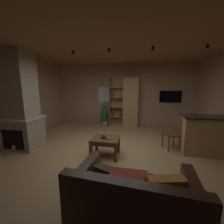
# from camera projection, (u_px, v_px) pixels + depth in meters

# --- Properties ---
(floor) EXTENTS (6.24, 6.06, 0.02)m
(floor) POSITION_uv_depth(u_px,v_px,m) (109.00, 152.00, 3.99)
(floor) COLOR tan
(floor) RESTS_ON ground
(wall_back) EXTENTS (6.36, 0.06, 2.75)m
(wall_back) POSITION_uv_depth(u_px,v_px,m) (123.00, 95.00, 6.69)
(wall_back) COLOR tan
(wall_back) RESTS_ON ground
(wall_left) EXTENTS (0.06, 6.06, 2.75)m
(wall_left) POSITION_uv_depth(u_px,v_px,m) (6.00, 100.00, 4.32)
(wall_left) COLOR tan
(wall_left) RESTS_ON ground
(ceiling) EXTENTS (6.24, 6.06, 0.02)m
(ceiling) POSITION_uv_depth(u_px,v_px,m) (109.00, 45.00, 3.48)
(ceiling) COLOR #8E6B47
(window_pane_back) EXTENTS (0.57, 0.01, 0.71)m
(window_pane_back) POSITION_uv_depth(u_px,v_px,m) (104.00, 95.00, 6.82)
(window_pane_back) COLOR white
(stone_fireplace) EXTENTS (1.03, 0.83, 2.75)m
(stone_fireplace) POSITION_uv_depth(u_px,v_px,m) (20.00, 105.00, 4.13)
(stone_fireplace) COLOR tan
(stone_fireplace) RESTS_ON ground
(bookshelf_cabinet) EXTENTS (1.27, 0.41, 2.14)m
(bookshelf_cabinet) POSITION_uv_depth(u_px,v_px,m) (129.00, 102.00, 6.43)
(bookshelf_cabinet) COLOR tan
(bookshelf_cabinet) RESTS_ON ground
(kitchen_bar_counter) EXTENTS (1.56, 0.58, 1.03)m
(kitchen_bar_counter) POSITION_uv_depth(u_px,v_px,m) (213.00, 136.00, 3.77)
(kitchen_bar_counter) COLOR tan
(kitchen_bar_counter) RESTS_ON ground
(leather_couch) EXTENTS (1.65, 1.08, 0.84)m
(leather_couch) POSITION_uv_depth(u_px,v_px,m) (133.00, 202.00, 1.91)
(leather_couch) COLOR #382116
(leather_couch) RESTS_ON ground
(coffee_table) EXTENTS (0.70, 0.58, 0.48)m
(coffee_table) POSITION_uv_depth(u_px,v_px,m) (105.00, 141.00, 3.74)
(coffee_table) COLOR brown
(coffee_table) RESTS_ON ground
(table_book_0) EXTENTS (0.11, 0.10, 0.03)m
(table_book_0) POSITION_uv_depth(u_px,v_px,m) (108.00, 139.00, 3.63)
(table_book_0) COLOR brown
(table_book_0) RESTS_ON coffee_table
(table_book_1) EXTENTS (0.15, 0.11, 0.03)m
(table_book_1) POSITION_uv_depth(u_px,v_px,m) (104.00, 137.00, 3.68)
(table_book_1) COLOR black
(table_book_1) RESTS_ON coffee_table
(table_book_2) EXTENTS (0.13, 0.11, 0.02)m
(table_book_2) POSITION_uv_depth(u_px,v_px,m) (103.00, 134.00, 3.78)
(table_book_2) COLOR #387247
(table_book_2) RESTS_ON coffee_table
(dining_chair) EXTENTS (0.53, 0.53, 0.92)m
(dining_chair) POSITION_uv_depth(u_px,v_px,m) (175.00, 131.00, 4.10)
(dining_chair) COLOR brown
(dining_chair) RESTS_ON ground
(potted_floor_plant) EXTENTS (0.34, 0.33, 0.93)m
(potted_floor_plant) POSITION_uv_depth(u_px,v_px,m) (104.00, 115.00, 6.54)
(potted_floor_plant) COLOR #B77051
(potted_floor_plant) RESTS_ON ground
(wall_mounted_tv) EXTENTS (0.91, 0.06, 0.51)m
(wall_mounted_tv) POSITION_uv_depth(u_px,v_px,m) (170.00, 97.00, 6.26)
(wall_mounted_tv) COLOR black
(track_light_spot_0) EXTENTS (0.07, 0.07, 0.09)m
(track_light_spot_0) POSITION_uv_depth(u_px,v_px,m) (34.00, 54.00, 4.10)
(track_light_spot_0) COLOR black
(track_light_spot_1) EXTENTS (0.07, 0.07, 0.09)m
(track_light_spot_1) POSITION_uv_depth(u_px,v_px,m) (73.00, 52.00, 3.91)
(track_light_spot_1) COLOR black
(track_light_spot_2) EXTENTS (0.07, 0.07, 0.09)m
(track_light_spot_2) POSITION_uv_depth(u_px,v_px,m) (109.00, 50.00, 3.67)
(track_light_spot_2) COLOR black
(track_light_spot_3) EXTENTS (0.07, 0.07, 0.09)m
(track_light_spot_3) POSITION_uv_depth(u_px,v_px,m) (153.00, 48.00, 3.48)
(track_light_spot_3) COLOR black
(track_light_spot_4) EXTENTS (0.07, 0.07, 0.09)m
(track_light_spot_4) POSITION_uv_depth(u_px,v_px,m) (207.00, 46.00, 3.29)
(track_light_spot_4) COLOR black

